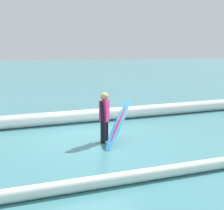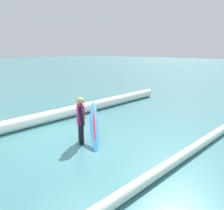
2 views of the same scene
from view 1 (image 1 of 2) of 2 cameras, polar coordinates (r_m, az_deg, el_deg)
ground_plane at (r=9.35m, az=-2.36°, el=-6.05°), size 130.17×130.17×0.00m
surfer at (r=8.98m, az=-1.33°, el=-1.70°), size 0.36×0.55×1.38m
surfboard at (r=8.93m, az=1.13°, el=-3.28°), size 1.31×1.43×1.09m
wave_crest_foreground at (r=11.60m, az=-3.82°, el=-1.84°), size 14.80×1.18×0.43m
wave_crest_midground at (r=6.73m, az=8.71°, el=-11.45°), size 16.98×0.67×0.25m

